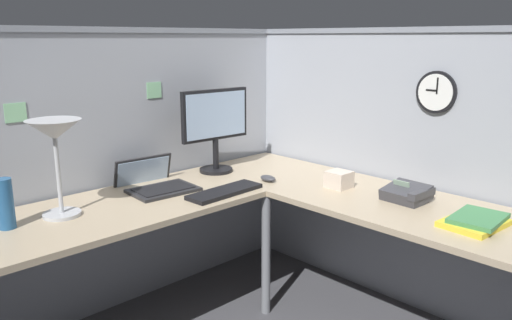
# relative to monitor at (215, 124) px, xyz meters

# --- Properties ---
(cubicle_wall_back) EXTENTS (2.57, 0.12, 1.58)m
(cubicle_wall_back) POSITION_rel_monitor_xyz_m (-0.57, 0.23, -0.23)
(cubicle_wall_back) COLOR #999EA8
(cubicle_wall_back) RESTS_ON ground
(cubicle_wall_right) EXTENTS (0.12, 2.37, 1.58)m
(cubicle_wall_right) POSITION_rel_monitor_xyz_m (0.66, -0.90, -0.23)
(cubicle_wall_right) COLOR #999EA8
(cubicle_wall_right) RESTS_ON ground
(desk) EXTENTS (2.35, 2.15, 0.73)m
(desk) POSITION_rel_monitor_xyz_m (-0.35, -0.69, -0.39)
(desk) COLOR tan
(desk) RESTS_ON ground
(monitor) EXTENTS (0.46, 0.20, 0.50)m
(monitor) POSITION_rel_monitor_xyz_m (0.00, 0.00, 0.00)
(monitor) COLOR black
(monitor) RESTS_ON desk
(laptop) EXTENTS (0.36, 0.40, 0.22)m
(laptop) POSITION_rel_monitor_xyz_m (-0.46, -0.03, -0.27)
(laptop) COLOR #232326
(laptop) RESTS_ON desk
(keyboard) EXTENTS (0.44, 0.16, 0.02)m
(keyboard) POSITION_rel_monitor_xyz_m (-0.25, -0.38, -0.28)
(keyboard) COLOR black
(keyboard) RESTS_ON desk
(computer_mouse) EXTENTS (0.06, 0.10, 0.03)m
(computer_mouse) POSITION_rel_monitor_xyz_m (0.07, -0.37, -0.28)
(computer_mouse) COLOR #38383D
(computer_mouse) RESTS_ON desk
(desk_lamp_dome) EXTENTS (0.24, 0.24, 0.44)m
(desk_lamp_dome) POSITION_rel_monitor_xyz_m (-1.01, -0.12, 0.07)
(desk_lamp_dome) COLOR #B7BABF
(desk_lamp_dome) RESTS_ON desk
(thermos_flask) EXTENTS (0.07, 0.07, 0.22)m
(thermos_flask) POSITION_rel_monitor_xyz_m (-1.25, -0.11, -0.18)
(thermos_flask) COLOR #26598C
(thermos_flask) RESTS_ON desk
(office_phone) EXTENTS (0.20, 0.21, 0.11)m
(office_phone) POSITION_rel_monitor_xyz_m (0.32, -1.10, -0.26)
(office_phone) COLOR #38383D
(office_phone) RESTS_ON desk
(book_stack) EXTENTS (0.30, 0.23, 0.04)m
(book_stack) POSITION_rel_monitor_xyz_m (0.23, -1.49, -0.27)
(book_stack) COLOR yellow
(book_stack) RESTS_ON desk
(tissue_box) EXTENTS (0.12, 0.12, 0.09)m
(tissue_box) POSITION_rel_monitor_xyz_m (0.27, -0.72, -0.25)
(tissue_box) COLOR beige
(tissue_box) RESTS_ON desk
(wall_clock) EXTENTS (0.04, 0.22, 0.22)m
(wall_clock) POSITION_rel_monitor_xyz_m (0.61, -1.07, 0.23)
(wall_clock) COLOR black
(pinned_note_leftmost) EXTENTS (0.09, 0.00, 0.09)m
(pinned_note_leftmost) POSITION_rel_monitor_xyz_m (-0.30, 0.18, 0.21)
(pinned_note_leftmost) COLOR #8CCC99
(pinned_note_middle) EXTENTS (0.10, 0.00, 0.09)m
(pinned_note_middle) POSITION_rel_monitor_xyz_m (-1.07, 0.18, 0.16)
(pinned_note_middle) COLOR #8CCC99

